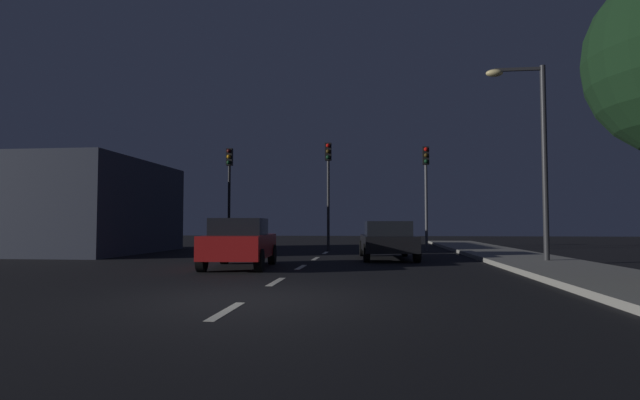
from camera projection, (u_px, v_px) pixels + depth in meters
name	position (u px, v px, depth m)	size (l,w,h in m)	color
ground_plane	(304.00, 266.00, 15.53)	(80.00, 80.00, 0.00)	black
sidewalk_curb_right	(550.00, 265.00, 14.71)	(3.00, 40.00, 0.15)	gray
lane_stripe_nearest	(226.00, 311.00, 7.39)	(0.16, 1.60, 0.01)	silver
lane_stripe_second	(276.00, 282.00, 11.16)	(0.16, 1.60, 0.01)	silver
lane_stripe_third	(301.00, 267.00, 14.94)	(0.16, 1.60, 0.01)	silver
lane_stripe_fourth	(316.00, 258.00, 18.71)	(0.16, 1.60, 0.01)	silver
lane_stripe_fifth	(325.00, 253.00, 22.48)	(0.16, 1.60, 0.01)	silver
traffic_signal_left	(229.00, 179.00, 25.48)	(0.32, 0.38, 5.28)	black
traffic_signal_center	(328.00, 176.00, 24.92)	(0.32, 0.38, 5.47)	#2D2D30
traffic_signal_right	(426.00, 178.00, 24.37)	(0.32, 0.38, 5.20)	#4C4C51
car_stopped_ahead	(387.00, 240.00, 18.49)	(2.21, 4.48, 1.43)	black
car_adjacent_lane	(240.00, 243.00, 14.76)	(2.06, 3.97, 1.49)	#B21919
street_lamp_right	(534.00, 143.00, 16.06)	(1.91, 0.36, 6.56)	#2D2D30
storefront_left	(89.00, 207.00, 22.57)	(5.75, 8.27, 4.19)	#333847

